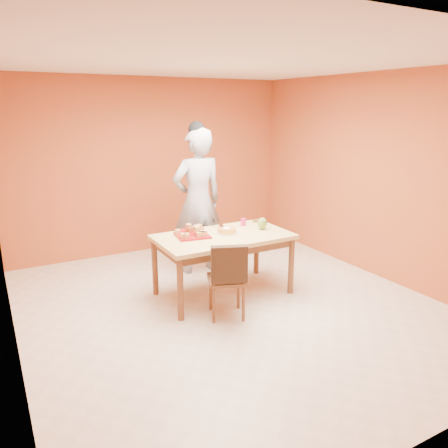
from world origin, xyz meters
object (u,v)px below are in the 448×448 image
pastry_platter (192,235)px  dining_table (223,242)px  egg_ornament (262,224)px  magenta_glass (243,222)px  person (198,202)px  sponge_cake (227,230)px  checker_tin (256,221)px  dining_chair (228,278)px  red_dinner_plate (184,231)px

pastry_platter → dining_table: bearing=-21.2°
pastry_platter → egg_ornament: bearing=-9.9°
dining_table → magenta_glass: size_ratio=16.72×
egg_ornament → person: bearing=133.1°
sponge_cake → checker_tin: bearing=25.8°
dining_chair → person: bearing=98.1°
person → magenta_glass: 0.75m
person → dining_chair: bearing=76.7°
dining_chair → egg_ornament: size_ratio=5.68×
sponge_cake → checker_tin: size_ratio=2.61×
person → pastry_platter: size_ratio=5.33×
dining_table → dining_chair: 0.64m
dining_table → egg_ornament: 0.57m
dining_chair → magenta_glass: 1.11m
sponge_cake → dining_chair: bearing=-118.7°
dining_table → checker_tin: checker_tin is taller
red_dinner_plate → dining_chair: bearing=-83.5°
magenta_glass → checker_tin: 0.27m
dining_table → checker_tin: size_ratio=18.36×
egg_ornament → sponge_cake: bearing=-171.7°
dining_table → person: 0.94m
pastry_platter → sponge_cake: 0.43m
dining_table → sponge_cake: sponge_cake is taller
egg_ornament → checker_tin: bearing=85.4°
dining_chair → sponge_cake: size_ratio=3.83×
dining_chair → sponge_cake: dining_chair is taller
red_dinner_plate → egg_ornament: (0.90, -0.37, 0.07)m
dining_table → checker_tin: 0.77m
pastry_platter → dining_chair: bearing=-82.1°
red_dinner_plate → checker_tin: (1.03, -0.02, 0.01)m
red_dinner_plate → sponge_cake: sponge_cake is taller
dining_chair → egg_ornament: (0.80, 0.53, 0.39)m
dining_chair → person: (0.34, 1.43, 0.54)m
dining_table → magenta_glass: 0.52m
red_dinner_plate → dining_table: bearing=-44.7°
red_dinner_plate → sponge_cake: size_ratio=0.96×
pastry_platter → red_dinner_plate: bearing=91.9°
dining_table → person: (0.09, 0.88, 0.33)m
pastry_platter → red_dinner_plate: (-0.01, 0.22, -0.00)m
red_dinner_plate → magenta_glass: size_ratio=2.27×
dining_chair → sponge_cake: 0.76m
egg_ornament → red_dinner_plate: bearing=173.5°
pastry_platter → egg_ornament: egg_ornament is taller
magenta_glass → sponge_cake: bearing=-150.4°
red_dinner_plate → pastry_platter: bearing=-88.1°
egg_ornament → magenta_glass: 0.29m
pastry_platter → magenta_glass: bearing=8.2°
dining_table → dining_chair: bearing=-114.5°
dining_table → red_dinner_plate: size_ratio=7.35×
dining_table → egg_ornament: bearing=-2.3°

